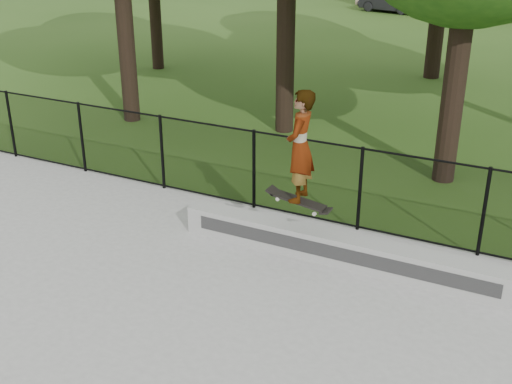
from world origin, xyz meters
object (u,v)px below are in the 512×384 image
grind_ledge (341,249)px  car_c (504,7)px  car_b (390,2)px  skater_airborne (300,148)px

grind_ledge → car_c: bearing=92.6°
grind_ledge → car_c: size_ratio=1.27×
grind_ledge → car_c: car_c is taller
car_b → car_c: (6.05, -0.27, 0.08)m
car_c → grind_ledge: bearing=160.6°
grind_ledge → skater_airborne: (-0.61, -0.28, 1.64)m
grind_ledge → skater_airborne: size_ratio=2.92×
grind_ledge → skater_airborne: 1.77m
grind_ledge → car_c: (-1.26, 27.74, 0.38)m
grind_ledge → car_b: bearing=104.6°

